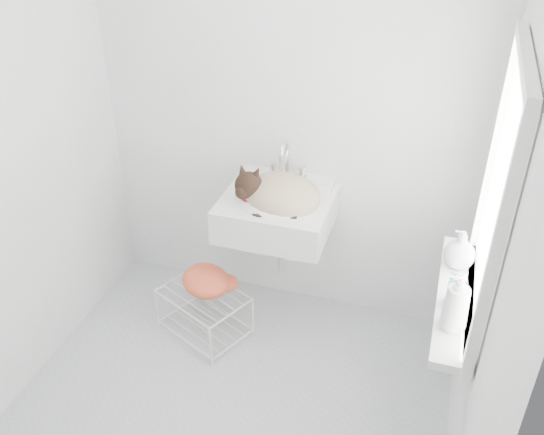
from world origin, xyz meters
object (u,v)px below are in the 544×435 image
(bottle_c, at_px, (457,265))
(wire_rack, at_px, (204,311))
(bottle_a, at_px, (451,327))
(bottle_b, at_px, (453,306))
(sink, at_px, (277,199))
(cat, at_px, (278,194))

(bottle_c, bearing_deg, wire_rack, 176.57)
(bottle_a, xyz_separation_m, bottle_b, (0.00, 0.14, 0.00))
(sink, bearing_deg, bottle_c, -18.77)
(wire_rack, distance_m, bottle_c, 1.51)
(sink, distance_m, bottle_c, 1.03)
(wire_rack, relative_size, bottle_b, 2.83)
(wire_rack, xyz_separation_m, bottle_b, (1.34, -0.38, 0.70))
(sink, relative_size, bottle_b, 3.57)
(wire_rack, distance_m, bottle_a, 1.60)
(wire_rack, height_order, bottle_c, bottle_c)
(cat, relative_size, bottle_a, 1.94)
(wire_rack, bearing_deg, bottle_a, -21.02)
(bottle_a, height_order, bottle_b, bottle_a)
(cat, bearing_deg, bottle_b, -30.25)
(cat, bearing_deg, bottle_a, -35.73)
(bottle_c, bearing_deg, bottle_a, -90.00)
(wire_rack, height_order, bottle_a, bottle_a)
(bottle_c, bearing_deg, sink, 161.23)
(cat, xyz_separation_m, bottle_b, (0.96, -0.61, -0.04))
(wire_rack, xyz_separation_m, bottle_c, (1.34, -0.08, 0.70))
(wire_rack, distance_m, bottle_b, 1.56)
(cat, distance_m, bottle_a, 1.22)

